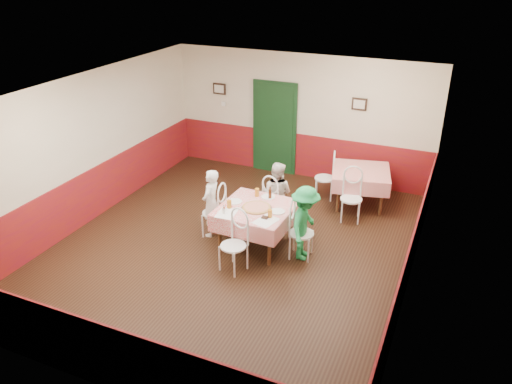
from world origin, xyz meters
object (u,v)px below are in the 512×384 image
at_px(main_table, 256,227).
at_px(wallet, 265,217).
at_px(chair_near, 233,246).
at_px(second_table, 360,187).
at_px(glass_b, 270,214).
at_px(beer_bottle, 270,193).
at_px(chair_left, 214,213).
at_px(chair_second_a, 325,178).
at_px(glass_c, 257,192).
at_px(chair_far, 275,203).
at_px(diner_right, 305,223).
at_px(pizza, 256,207).
at_px(diner_left, 211,203).
at_px(chair_right, 301,234).
at_px(glass_a, 229,204).
at_px(chair_second_b, 351,199).
at_px(diner_far, 277,194).

xyz_separation_m(main_table, wallet, (0.29, -0.30, 0.40)).
bearing_deg(chair_near, second_table, 82.97).
xyz_separation_m(second_table, glass_b, (-0.95, -2.57, 0.45)).
bearing_deg(beer_bottle, wallet, -74.50).
xyz_separation_m(chair_left, wallet, (1.14, -0.33, 0.32)).
bearing_deg(chair_second_a, main_table, -26.21).
relative_size(chair_left, chair_second_a, 1.00).
relative_size(chair_left, glass_c, 6.16).
height_order(chair_far, diner_right, diner_right).
height_order(glass_c, wallet, glass_c).
relative_size(main_table, pizza, 2.47).
distance_m(diner_left, diner_right, 1.80).
xyz_separation_m(chair_far, wallet, (0.26, -1.15, 0.32)).
bearing_deg(chair_right, diner_left, 81.11).
relative_size(pizza, diner_left, 0.39).
bearing_deg(chair_left, second_table, 133.00).
xyz_separation_m(glass_b, diner_right, (0.54, 0.20, -0.17)).
height_order(main_table, glass_b, glass_b).
distance_m(chair_left, chair_far, 1.20).
bearing_deg(glass_a, glass_c, 67.78).
bearing_deg(diner_right, pizza, 86.56).
xyz_separation_m(chair_far, chair_second_b, (1.28, 0.73, 0.00)).
bearing_deg(diner_left, glass_a, 62.18).
bearing_deg(chair_near, chair_left, 148.63).
height_order(main_table, wallet, wallet).
height_order(chair_left, diner_far, diner_far).
distance_m(main_table, glass_c, 0.63).
xyz_separation_m(main_table, glass_a, (-0.41, -0.21, 0.46)).
bearing_deg(main_table, chair_right, -2.16).
relative_size(main_table, chair_second_a, 1.36).
relative_size(wallet, diner_left, 0.09).
bearing_deg(glass_b, chair_right, 22.70).
bearing_deg(glass_b, pizza, 148.06).
height_order(chair_right, pizza, chair_right).
relative_size(chair_left, glass_a, 6.23).
bearing_deg(beer_bottle, diner_right, -28.54).
distance_m(main_table, diner_right, 0.94).
height_order(chair_near, chair_second_a, same).
height_order(chair_left, glass_b, chair_left).
bearing_deg(diner_left, chair_right, 86.44).
xyz_separation_m(second_table, diner_far, (-1.27, -1.43, 0.25)).
distance_m(wallet, diner_left, 1.24).
bearing_deg(diner_right, chair_second_a, 5.03).
relative_size(main_table, diner_right, 0.93).
xyz_separation_m(glass_b, wallet, (-0.06, -0.06, -0.06)).
xyz_separation_m(beer_bottle, wallet, (0.19, -0.70, -0.09)).
height_order(pizza, beer_bottle, beer_bottle).
bearing_deg(glass_c, second_table, 52.78).
height_order(chair_left, glass_a, glass_a).
distance_m(chair_right, chair_second_a, 2.38).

